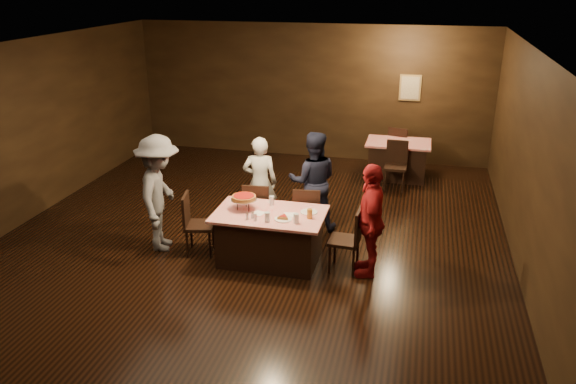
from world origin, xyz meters
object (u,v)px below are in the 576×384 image
object	(u,v)px
back_table	(397,160)
plate_empty	(309,212)
diner_red_shirt	(371,220)
chair_far_left	(258,209)
glass_front_right	(296,218)
chair_back_far	(399,147)
pizza_stand	(244,198)
main_table	(270,237)
diner_navy_hoodie	(313,181)
chair_end_left	(199,224)
chair_far_right	(307,214)
chair_end_right	(344,239)
chair_back_near	(396,166)
diner_grey_knit	(160,193)
glass_amber	(310,214)
diner_white_jacket	(260,182)
glass_front_left	(267,217)
glass_back	(272,201)

from	to	relation	value
back_table	plate_empty	bearing A→B (deg)	-104.82
diner_red_shirt	chair_far_left	bearing A→B (deg)	-119.16
glass_front_right	chair_back_far	bearing A→B (deg)	76.96
pizza_stand	back_table	bearing A→B (deg)	63.94
main_table	diner_navy_hoodie	bearing A→B (deg)	73.11
chair_end_left	back_table	bearing A→B (deg)	-45.53
chair_far_right	chair_end_right	bearing A→B (deg)	125.31
chair_far_left	chair_back_near	bearing A→B (deg)	-132.53
diner_grey_knit	chair_end_right	bearing A→B (deg)	-103.59
glass_amber	pizza_stand	bearing A→B (deg)	174.29
pizza_stand	glass_front_right	bearing A→B (deg)	-19.44
diner_white_jacket	chair_back_near	bearing A→B (deg)	-142.67
chair_back_far	glass_amber	size ratio (longest dim) A/B	6.79
chair_back_near	diner_grey_knit	size ratio (longest dim) A/B	0.53
chair_far_left	diner_grey_knit	distance (m)	1.57
diner_white_jacket	plate_empty	size ratio (longest dim) A/B	6.23
chair_back_near	glass_front_right	distance (m)	3.91
plate_empty	glass_front_right	size ratio (longest dim) A/B	1.79
glass_front_left	chair_far_left	bearing A→B (deg)	113.20
chair_far_left	glass_front_left	xyz separation A→B (m)	(0.45, -1.05, 0.37)
glass_back	chair_end_right	bearing A→B (deg)	-14.62
main_table	diner_white_jacket	bearing A→B (deg)	112.49
main_table	pizza_stand	xyz separation A→B (m)	(-0.40, 0.05, 0.57)
diner_red_shirt	chair_end_left	bearing A→B (deg)	-97.04
chair_end_right	diner_grey_knit	distance (m)	2.86
diner_grey_knit	diner_navy_hoodie	bearing A→B (deg)	-72.51
diner_white_jacket	plate_empty	world-z (taller)	diner_white_jacket
glass_amber	glass_back	bearing A→B (deg)	151.70
back_table	glass_front_left	distance (m)	4.75
chair_far_left	glass_front_left	bearing A→B (deg)	107.23
plate_empty	chair_back_far	bearing A→B (deg)	77.04
chair_far_right	plate_empty	xyz separation A→B (m)	(0.15, -0.60, 0.30)
main_table	plate_empty	bearing A→B (deg)	15.26
glass_front_right	diner_grey_knit	bearing A→B (deg)	172.74
diner_navy_hoodie	glass_front_left	xyz separation A→B (m)	(-0.34, -1.57, 0.01)
back_table	glass_back	world-z (taller)	glass_back
back_table	chair_back_far	bearing A→B (deg)	90.00
chair_back_far	pizza_stand	bearing A→B (deg)	80.80
main_table	chair_far_right	xyz separation A→B (m)	(0.40, 0.75, 0.09)
chair_far_right	glass_amber	distance (m)	0.90
glass_front_right	chair_back_near	bearing A→B (deg)	72.63
diner_navy_hoodie	diner_grey_knit	bearing A→B (deg)	18.88
diner_white_jacket	plate_empty	xyz separation A→B (m)	(1.03, -1.02, -0.00)
chair_back_near	glass_front_left	distance (m)	4.09
diner_grey_knit	plate_empty	size ratio (longest dim) A/B	7.23
main_table	chair_end_left	bearing A→B (deg)	180.00
diner_navy_hoodie	plate_empty	distance (m)	1.14
back_table	glass_front_right	bearing A→B (deg)	-104.74
chair_far_right	diner_navy_hoodie	size ratio (longest dim) A/B	0.57
diner_white_jacket	diner_navy_hoodie	bearing A→B (deg)	176.50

